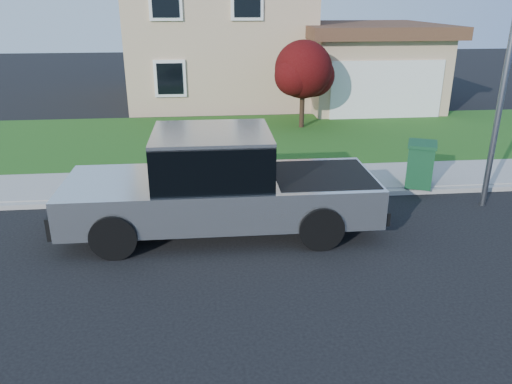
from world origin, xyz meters
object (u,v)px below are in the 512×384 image
(ornamental_tree, at_px, (304,72))
(pickup_truck, at_px, (220,185))
(woman, at_px, (253,170))
(trash_bin, at_px, (420,164))
(street_lamp, at_px, (508,67))

(ornamental_tree, bearing_deg, pickup_truck, -111.71)
(pickup_truck, xyz_separation_m, woman, (0.83, 1.44, -0.18))
(woman, bearing_deg, trash_bin, -175.29)
(woman, bearing_deg, ornamental_tree, -110.53)
(ornamental_tree, relative_size, street_lamp, 0.55)
(pickup_truck, bearing_deg, ornamental_tree, 68.60)
(ornamental_tree, xyz_separation_m, street_lamp, (2.98, -7.85, 1.15))
(trash_bin, distance_m, street_lamp, 3.06)
(ornamental_tree, distance_m, street_lamp, 8.47)
(street_lamp, bearing_deg, woman, 175.55)
(pickup_truck, relative_size, woman, 3.78)
(pickup_truck, xyz_separation_m, ornamental_tree, (3.40, 8.53, 1.13))
(ornamental_tree, bearing_deg, woman, -109.90)
(trash_bin, relative_size, street_lamp, 0.20)
(ornamental_tree, bearing_deg, street_lamp, -69.18)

